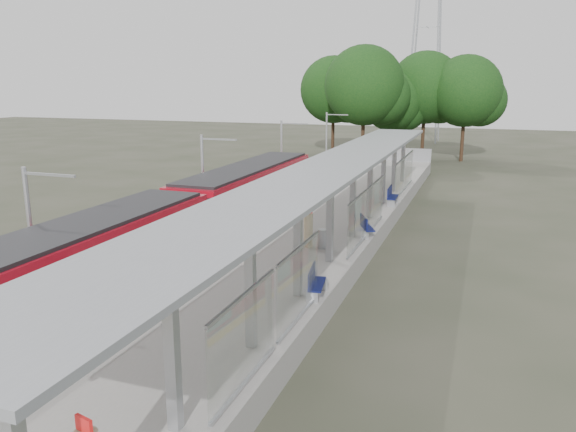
# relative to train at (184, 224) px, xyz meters

# --- Properties ---
(trackbed) EXTENTS (3.00, 70.00, 0.24)m
(trackbed) POSITION_rel_train_xyz_m (-0.00, 6.26, -1.93)
(trackbed) COLOR #59544C
(trackbed) RESTS_ON ground
(platform) EXTENTS (6.00, 50.00, 1.00)m
(platform) POSITION_rel_train_xyz_m (4.50, 6.26, -1.55)
(platform) COLOR gray
(platform) RESTS_ON ground
(tactile_strip) EXTENTS (0.60, 50.00, 0.02)m
(tactile_strip) POSITION_rel_train_xyz_m (1.95, 6.26, -1.04)
(tactile_strip) COLOR gold
(tactile_strip) RESTS_ON platform
(end_fence) EXTENTS (6.00, 0.10, 1.20)m
(end_fence) POSITION_rel_train_xyz_m (4.50, 31.21, -0.45)
(end_fence) COLOR #9EA0A5
(end_fence) RESTS_ON platform
(train) EXTENTS (2.74, 27.60, 3.62)m
(train) POSITION_rel_train_xyz_m (0.00, 0.00, 0.00)
(train) COLOR black
(train) RESTS_ON ground
(canopy) EXTENTS (3.27, 38.00, 3.66)m
(canopy) POSITION_rel_train_xyz_m (6.11, 2.44, 2.15)
(canopy) COLOR #9EA0A5
(canopy) RESTS_ON platform
(tree_cluster) EXTENTS (21.34, 13.82, 11.69)m
(tree_cluster) POSITION_rel_train_xyz_m (2.70, 39.28, 5.23)
(tree_cluster) COLOR #382316
(tree_cluster) RESTS_ON ground
(catenary_masts) EXTENTS (2.08, 48.16, 5.40)m
(catenary_masts) POSITION_rel_train_xyz_m (-1.72, 5.26, 0.86)
(catenary_masts) COLOR #9EA0A5
(catenary_masts) RESTS_ON ground
(bench_near) EXTENTS (0.67, 1.52, 1.00)m
(bench_near) POSITION_rel_train_xyz_m (7.07, -3.66, -0.52)
(bench_near) COLOR #0F164F
(bench_near) RESTS_ON platform
(bench_mid) EXTENTS (0.99, 1.45, 0.96)m
(bench_mid) POSITION_rel_train_xyz_m (7.12, 4.43, -0.55)
(bench_mid) COLOR #0F164F
(bench_mid) RESTS_ON platform
(bench_far) EXTENTS (0.53, 1.60, 1.09)m
(bench_far) POSITION_rel_train_xyz_m (7.10, 11.78, -0.48)
(bench_far) COLOR #0F164F
(bench_far) RESTS_ON platform
(info_pillar_far) EXTENTS (0.40, 0.40, 1.77)m
(info_pillar_far) POSITION_rel_train_xyz_m (5.10, 1.86, -0.28)
(info_pillar_far) COLOR beige
(info_pillar_far) RESTS_ON platform
(litter_bin) EXTENTS (0.52, 0.52, 0.84)m
(litter_bin) POSITION_rel_train_xyz_m (5.74, 1.89, -0.63)
(litter_bin) COLOR #9EA0A5
(litter_bin) RESTS_ON platform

